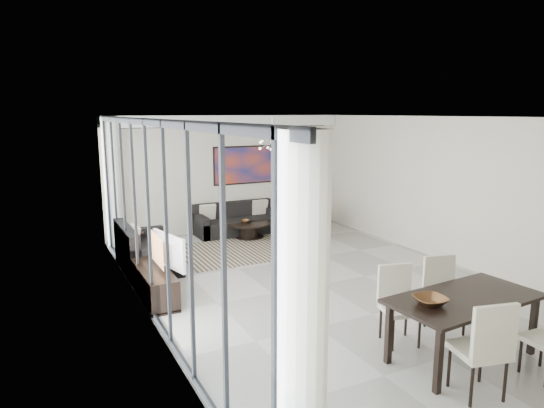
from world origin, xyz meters
TOP-DOWN VIEW (x-y plane):
  - room_shell at (0.46, 0.00)m, footprint 6.00×9.00m
  - window_wall at (-2.86, 0.00)m, footprint 0.37×8.95m
  - soffit at (0.00, 4.30)m, footprint 5.98×0.40m
  - painting at (0.50, 4.47)m, footprint 1.68×0.04m
  - chandelier at (0.30, 2.50)m, footprint 0.66×0.66m
  - rug at (-0.41, 2.60)m, footprint 2.70×2.09m
  - coffee_table at (0.19, 3.55)m, footprint 1.04×1.04m
  - bowl_coffee at (0.12, 3.57)m, footprint 0.28×0.28m
  - sofa_main at (0.11, 4.07)m, footprint 2.08×0.85m
  - loveseat at (-2.55, 2.28)m, footprint 0.97×1.73m
  - armchair at (1.36, 3.06)m, footprint 1.10×1.13m
  - side_table at (-2.65, 2.87)m, footprint 0.43×0.43m
  - tv_console at (-2.76, 0.70)m, footprint 0.45×1.59m
  - television at (-2.60, 0.62)m, footprint 0.35×0.98m
  - dining_table at (0.15, -2.97)m, footprint 1.98×1.09m
  - dining_chair_sw at (-0.35, -3.71)m, footprint 0.61×0.61m
  - dining_chair_nw at (-0.24, -2.23)m, footprint 0.57×0.57m
  - dining_chair_ne at (0.56, -2.23)m, footprint 0.57×0.57m
  - bowl_dining at (-0.40, -2.96)m, footprint 0.41×0.41m

SIDE VIEW (x-z plane):
  - rug at x=-0.41m, z-range 0.00..0.01m
  - coffee_table at x=0.19m, z-range 0.02..0.39m
  - tv_console at x=-2.76m, z-range 0.00..0.50m
  - sofa_main at x=0.11m, z-range -0.12..0.63m
  - armchair at x=1.36m, z-range -0.12..0.67m
  - loveseat at x=-2.55m, z-range -0.14..0.73m
  - side_table at x=-2.65m, z-range 0.10..0.69m
  - bowl_coffee at x=0.12m, z-range 0.36..0.43m
  - dining_chair_nw at x=-0.24m, z-range 0.08..1.09m
  - dining_chair_ne at x=0.56m, z-range 0.08..1.10m
  - dining_chair_sw at x=-0.35m, z-range 0.09..1.18m
  - dining_table at x=0.15m, z-range 0.31..1.11m
  - television at x=-2.60m, z-range 0.50..1.06m
  - bowl_dining at x=-0.40m, z-range 0.80..0.89m
  - room_shell at x=0.46m, z-range 0.00..2.90m
  - window_wall at x=-2.86m, z-range 0.02..2.92m
  - painting at x=0.50m, z-range 1.16..2.14m
  - chandelier at x=0.30m, z-range 2.00..2.71m
  - soffit at x=0.00m, z-range 2.64..2.90m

